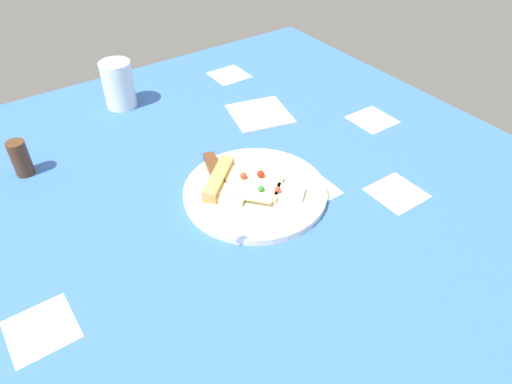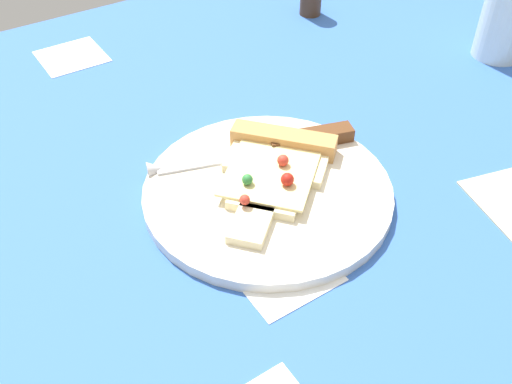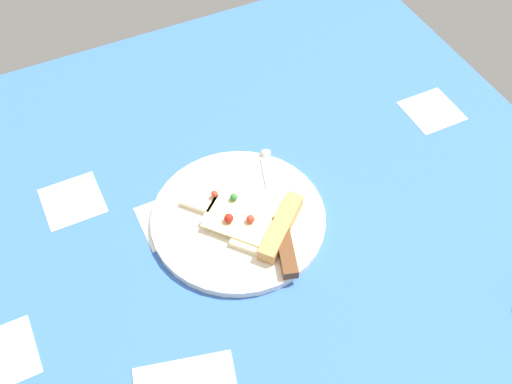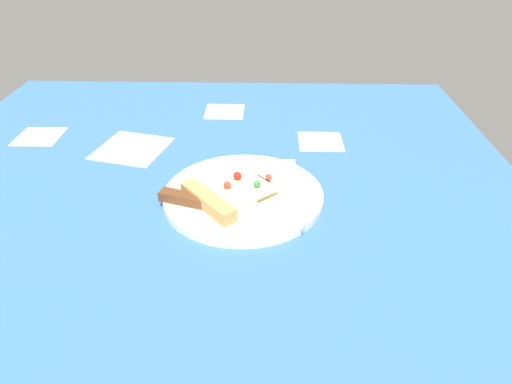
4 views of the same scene
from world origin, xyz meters
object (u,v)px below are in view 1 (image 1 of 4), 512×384
pizza_slice (242,184)px  pepper_shaker (20,158)px  plate (255,192)px  knife (220,185)px  napkin (260,113)px  drinking_glass (118,84)px

pizza_slice → pepper_shaker: 43.18cm
pizza_slice → plate: bearing=89.6°
knife → pepper_shaker: pepper_shaker is taller
knife → napkin: 29.79cm
pizza_slice → knife: (3.33, -2.18, -0.20)cm
plate → knife: (4.99, -4.13, 1.24)cm
plate → drinking_glass: (7.09, -45.76, 4.85)cm
drinking_glass → napkin: bearing=137.9°
napkin → pepper_shaker: bearing=-8.8°
pizza_slice → napkin: 28.94cm
drinking_glass → pepper_shaker: 30.05cm
plate → pepper_shaker: size_ratio=3.65×
plate → pepper_shaker: bearing=-43.1°
pizza_slice → napkin: size_ratio=1.41×
drinking_glass → pizza_slice: bearing=97.1°
pizza_slice → knife: bearing=-74.1°
pizza_slice → drinking_glass: drinking_glass is taller
knife → pizza_slice: bearing=164.3°
knife → napkin: size_ratio=1.81×
knife → pepper_shaker: (28.35, -27.12, 1.77)cm
plate → pepper_shaker: (33.34, -31.25, 3.02)cm
pizza_slice → drinking_glass: size_ratio=1.66×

